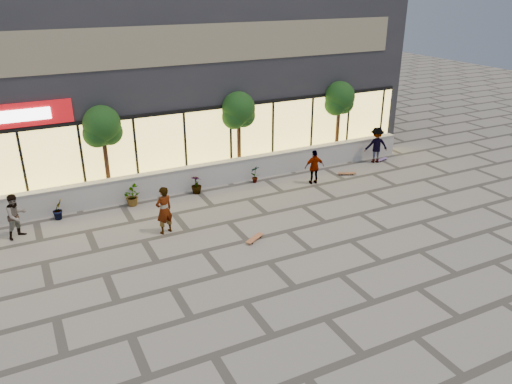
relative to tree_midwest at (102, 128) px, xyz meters
name	(u,v)px	position (x,y,z in m)	size (l,w,h in m)	color
ground	(269,262)	(3.50, -7.70, -2.99)	(80.00, 80.00, 0.00)	gray
planter_wall	(194,177)	(3.50, -0.70, -2.46)	(22.00, 0.42, 1.04)	#B9B6AF
retail_building	(152,72)	(3.50, 4.79, 1.26)	(24.00, 9.17, 8.50)	#27282D
shrub_b	(58,209)	(-2.20, -1.25, -2.58)	(0.45, 0.36, 0.81)	#1A3811
shrub_c	(131,196)	(0.60, -1.25, -2.58)	(0.73, 0.63, 0.81)	#1A3811
shrub_d	(196,184)	(3.40, -1.25, -2.58)	(0.45, 0.45, 0.81)	#1A3811
shrub_e	(255,174)	(6.20, -1.25, -2.58)	(0.43, 0.29, 0.81)	#1A3811
tree_midwest	(102,128)	(0.00, 0.00, 0.00)	(1.60, 1.50, 3.92)	#402616
tree_mideast	(239,112)	(6.00, 0.00, 0.00)	(1.60, 1.50, 3.92)	#402616
tree_east	(339,100)	(11.50, 0.00, 0.00)	(1.60, 1.50, 3.92)	#402616
skater_center	(164,210)	(1.12, -4.18, -2.09)	(0.65, 0.43, 1.78)	silver
skater_left	(16,216)	(-3.63, -2.16, -2.17)	(0.79, 0.62, 1.63)	tan
skater_right_near	(314,167)	(8.52, -2.54, -2.21)	(0.91, 0.38, 1.56)	white
skater_right_far	(376,145)	(12.83, -1.50, -2.09)	(1.16, 0.67, 1.79)	maroon
skateboard_center	(255,238)	(3.74, -6.17, -2.90)	(0.86, 0.64, 0.10)	#9E5833
skateboard_right_near	(347,173)	(10.50, -2.35, -2.90)	(0.85, 0.53, 0.10)	brown
skateboard_right_far	(382,159)	(13.30, -1.50, -2.91)	(0.77, 0.37, 0.09)	#70549B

